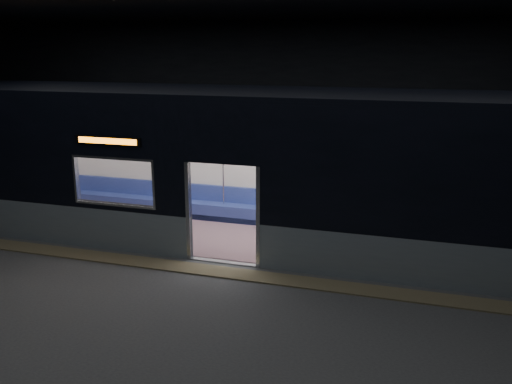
% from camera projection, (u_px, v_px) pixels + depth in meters
% --- Properties ---
extents(station_floor, '(24.00, 14.00, 0.01)m').
position_uv_depth(station_floor, '(204.00, 284.00, 10.02)').
color(station_floor, '#47494C').
rests_on(station_floor, ground).
extents(station_envelope, '(24.00, 14.00, 5.00)m').
position_uv_depth(station_envelope, '(199.00, 82.00, 9.07)').
color(station_envelope, black).
rests_on(station_envelope, station_floor).
extents(tactile_strip, '(22.80, 0.50, 0.03)m').
position_uv_depth(tactile_strip, '(215.00, 271.00, 10.52)').
color(tactile_strip, '#8C7F59').
rests_on(tactile_strip, station_floor).
extents(metro_car, '(18.00, 3.04, 3.35)m').
position_uv_depth(metro_car, '(246.00, 159.00, 11.89)').
color(metro_car, '#8898A2').
rests_on(metro_car, station_floor).
extents(passenger, '(0.41, 0.67, 1.31)m').
position_uv_depth(passenger, '(338.00, 201.00, 12.56)').
color(passenger, black).
rests_on(passenger, metro_car).
extents(handbag, '(0.29, 0.25, 0.13)m').
position_uv_depth(handbag, '(336.00, 208.00, 12.39)').
color(handbag, black).
rests_on(handbag, passenger).
extents(transit_map, '(1.03, 0.03, 0.67)m').
position_uv_depth(transit_map, '(483.00, 178.00, 11.78)').
color(transit_map, white).
rests_on(transit_map, metro_car).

